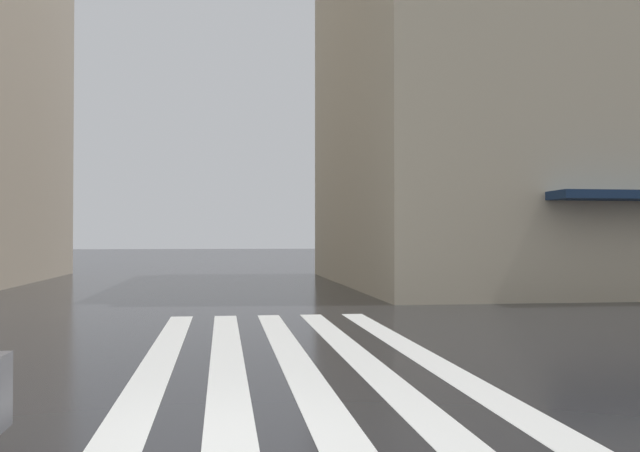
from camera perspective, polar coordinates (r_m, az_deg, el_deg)
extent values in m
plane|color=black|center=(6.49, -10.63, -17.35)|extent=(220.00, 220.00, 0.00)
cube|color=silver|center=(10.83, 8.90, -10.67)|extent=(13.00, 0.50, 0.01)
cube|color=silver|center=(10.59, 3.61, -10.90)|extent=(13.00, 0.50, 0.01)
cube|color=silver|center=(10.44, -1.88, -11.05)|extent=(13.00, 0.50, 0.01)
cube|color=silver|center=(10.38, -7.48, -11.10)|extent=(13.00, 0.50, 0.01)
cube|color=silver|center=(10.42, -13.09, -11.04)|extent=(13.00, 0.50, 0.01)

